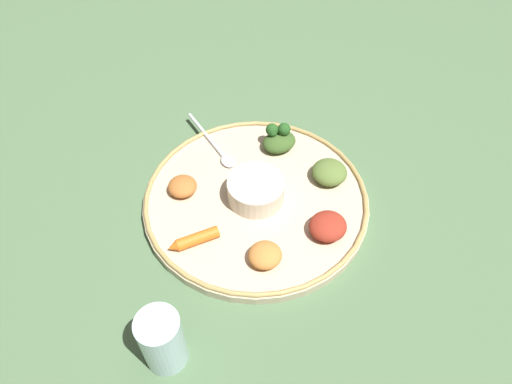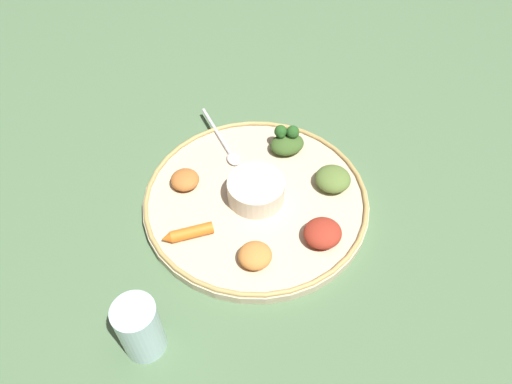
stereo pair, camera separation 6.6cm
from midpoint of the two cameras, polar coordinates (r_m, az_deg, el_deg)
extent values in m
plane|color=#4C6B47|center=(0.85, -2.22, -1.49)|extent=(2.40, 2.40, 0.00)
cylinder|color=#C6B293|center=(0.84, -2.24, -1.13)|extent=(0.39, 0.39, 0.02)
torus|color=tan|center=(0.83, -2.26, -0.64)|extent=(0.39, 0.39, 0.01)
cylinder|color=beige|center=(0.82, -2.30, 0.12)|extent=(0.10, 0.10, 0.04)
cylinder|color=#99471E|center=(0.81, -2.33, 0.90)|extent=(0.09, 0.09, 0.01)
ellipsoid|color=silver|center=(0.89, -5.51, 3.57)|extent=(0.04, 0.04, 0.01)
cylinder|color=silver|center=(0.95, -8.03, 6.72)|extent=(0.08, 0.12, 0.01)
ellipsoid|color=#385623|center=(0.91, 0.68, 5.92)|extent=(0.08, 0.08, 0.03)
sphere|color=#23511E|center=(0.90, -0.20, 7.35)|extent=(0.02, 0.02, 0.02)
sphere|color=#23511E|center=(0.90, -0.10, 7.01)|extent=(0.02, 0.02, 0.02)
sphere|color=#23511E|center=(0.90, 1.24, 7.39)|extent=(0.02, 0.02, 0.02)
cylinder|color=orange|center=(0.78, -9.36, -5.60)|extent=(0.07, 0.05, 0.02)
cone|color=orange|center=(0.78, -12.32, -6.60)|extent=(0.02, 0.02, 0.02)
ellipsoid|color=#567033|center=(0.86, 6.58, 2.29)|extent=(0.08, 0.08, 0.03)
ellipsoid|color=maroon|center=(0.78, 6.20, -4.17)|extent=(0.09, 0.08, 0.03)
ellipsoid|color=#C67A38|center=(0.75, -1.43, -7.65)|extent=(0.07, 0.07, 0.03)
ellipsoid|color=#B2662D|center=(0.85, -10.97, 0.55)|extent=(0.07, 0.07, 0.03)
cylinder|color=silver|center=(0.68, -13.93, -16.99)|extent=(0.06, 0.06, 0.10)
cylinder|color=tan|center=(0.70, -13.49, -17.89)|extent=(0.05, 0.05, 0.05)
camera|label=1|loc=(0.03, -92.29, -2.70)|focal=33.55mm
camera|label=2|loc=(0.03, 87.71, 2.70)|focal=33.55mm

